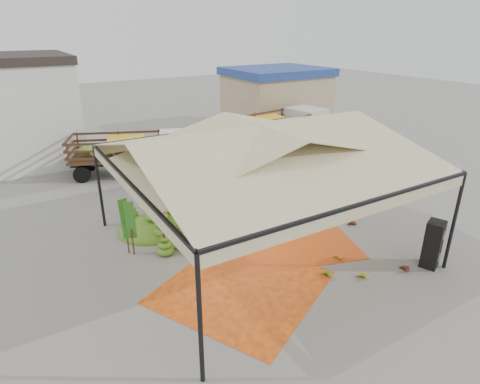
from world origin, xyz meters
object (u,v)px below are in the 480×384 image
banana_heap (198,208)px  vendor (159,178)px  speaker_stack (433,244)px  truck_right (281,127)px  truck_left (137,150)px

banana_heap → vendor: size_ratio=3.77×
banana_heap → vendor: bearing=93.9°
speaker_stack → truck_right: size_ratio=0.22×
truck_left → truck_right: size_ratio=0.91×
speaker_stack → vendor: vendor is taller
truck_left → truck_right: truck_right is taller
vendor → banana_heap: bearing=78.1°
truck_right → banana_heap: bearing=-151.7°
speaker_stack → truck_left: (-4.86, 12.45, 0.47)m
vendor → truck_right: truck_right is taller
banana_heap → truck_left: (-0.15, 6.34, 0.60)m
banana_heap → truck_right: truck_right is taller
banana_heap → speaker_stack: bearing=-52.3°
banana_heap → vendor: (-0.22, 3.31, 0.14)m
banana_heap → truck_left: size_ratio=0.94×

